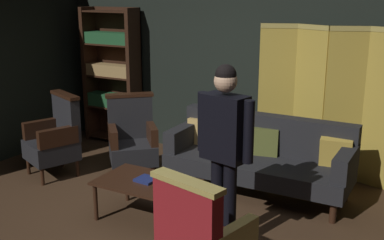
# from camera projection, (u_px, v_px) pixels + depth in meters

# --- Properties ---
(ground_plane) EXTENTS (10.00, 10.00, 0.00)m
(ground_plane) POSITION_uv_depth(u_px,v_px,m) (153.00, 232.00, 4.69)
(ground_plane) COLOR #3D2819
(back_wall) EXTENTS (7.20, 0.10, 2.80)m
(back_wall) POSITION_uv_depth(u_px,v_px,m) (251.00, 59.00, 6.40)
(back_wall) COLOR black
(back_wall) RESTS_ON ground_plane
(folding_screen) EXTENTS (2.17, 0.22, 1.90)m
(folding_screen) POSITION_uv_depth(u_px,v_px,m) (345.00, 103.00, 5.71)
(folding_screen) COLOR #B29338
(folding_screen) RESTS_ON ground_plane
(bookshelf) EXTENTS (0.90, 0.32, 2.05)m
(bookshelf) POSITION_uv_depth(u_px,v_px,m) (112.00, 74.00, 7.27)
(bookshelf) COLOR black
(bookshelf) RESTS_ON ground_plane
(velvet_couch) EXTENTS (2.12, 0.78, 0.88)m
(velvet_couch) POSITION_uv_depth(u_px,v_px,m) (261.00, 154.00, 5.55)
(velvet_couch) COLOR black
(velvet_couch) RESTS_ON ground_plane
(coffee_table) EXTENTS (1.00, 0.64, 0.42)m
(coffee_table) POSITION_uv_depth(u_px,v_px,m) (147.00, 185.00, 4.86)
(coffee_table) COLOR black
(coffee_table) RESTS_ON ground_plane
(armchair_wing_left) EXTENTS (0.76, 0.75, 1.04)m
(armchair_wing_left) POSITION_uv_depth(u_px,v_px,m) (56.00, 138.00, 6.04)
(armchair_wing_left) COLOR black
(armchair_wing_left) RESTS_ON ground_plane
(armchair_wing_right) EXTENTS (0.82, 0.82, 1.04)m
(armchair_wing_right) POSITION_uv_depth(u_px,v_px,m) (132.00, 139.00, 5.99)
(armchair_wing_right) COLOR black
(armchair_wing_right) RESTS_ON ground_plane
(standing_figure) EXTENTS (0.58, 0.29, 1.70)m
(standing_figure) POSITION_uv_depth(u_px,v_px,m) (225.00, 141.00, 4.16)
(standing_figure) COLOR black
(standing_figure) RESTS_ON ground_plane
(book_navy_cloth) EXTENTS (0.22, 0.20, 0.03)m
(book_navy_cloth) POSITION_uv_depth(u_px,v_px,m) (146.00, 180.00, 4.86)
(book_navy_cloth) COLOR navy
(book_navy_cloth) RESTS_ON coffee_table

